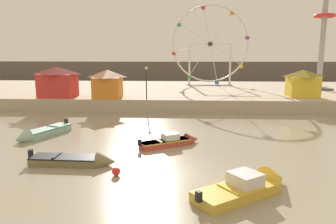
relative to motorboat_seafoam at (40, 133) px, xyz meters
name	(u,v)px	position (x,y,z in m)	size (l,w,h in m)	color
ground_plane	(176,174)	(10.37, -6.91, -0.29)	(240.00, 240.00, 0.00)	gray
quay_promenade	(182,93)	(10.37, 21.54, 0.39)	(110.00, 22.77, 1.36)	#B7A88E
distant_town_skyline	(183,72)	(10.37, 45.66, 1.91)	(140.00, 3.00, 4.40)	#564C47
motorboat_seafoam	(40,133)	(0.00, 0.00, 0.00)	(2.98, 4.93, 1.20)	#93BCAD
motorboat_faded_red	(174,141)	(10.04, -1.58, -0.01)	(4.25, 3.04, 1.13)	#B24238
motorboat_mustard_yellow	(252,185)	(13.88, -8.80, 0.01)	(5.01, 4.22, 1.51)	gold
motorboat_olive_wood	(79,160)	(4.89, -5.75, -0.03)	(5.00, 1.32, 1.14)	olive
ferris_wheel_white_frame	(210,45)	(14.42, 26.13, 6.98)	(11.37, 1.20, 11.77)	silver
drop_tower_steel_tower	(323,39)	(28.63, 21.21, 7.62)	(2.80, 2.80, 13.32)	#999EA3
carnival_booth_orange_canopy	(108,83)	(2.28, 12.09, 2.64)	(3.32, 3.81, 3.01)	orange
carnival_booth_red_striped	(58,81)	(-3.30, 12.03, 2.80)	(4.23, 3.19, 3.33)	red
carnival_booth_yellow_awning	(303,83)	(23.84, 13.69, 2.64)	(3.44, 2.93, 3.02)	yellow
promenade_lamp_near	(146,77)	(6.69, 11.00, 3.34)	(0.32, 0.32, 3.42)	#2D2D33
mooring_buoy_orange	(116,171)	(7.32, -7.23, -0.07)	(0.44, 0.44, 0.44)	red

